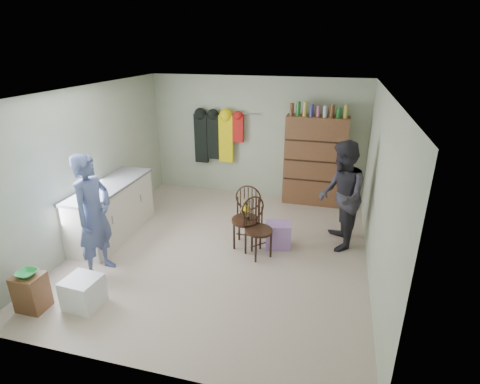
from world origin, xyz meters
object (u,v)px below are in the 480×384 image
(chair_front, at_px, (246,214))
(chair_far, at_px, (257,225))
(counter, at_px, (112,210))
(dresser, at_px, (315,160))

(chair_front, xyz_separation_m, chair_far, (0.23, -0.26, -0.05))
(chair_front, bearing_deg, chair_far, -47.79)
(counter, height_order, chair_far, chair_far)
(chair_front, distance_m, chair_far, 0.35)
(chair_front, bearing_deg, counter, -172.43)
(counter, bearing_deg, dresser, 35.68)
(chair_far, distance_m, dresser, 2.42)
(counter, bearing_deg, chair_front, 6.66)
(chair_far, bearing_deg, counter, 134.35)
(counter, xyz_separation_m, chair_far, (2.51, 0.01, 0.04))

